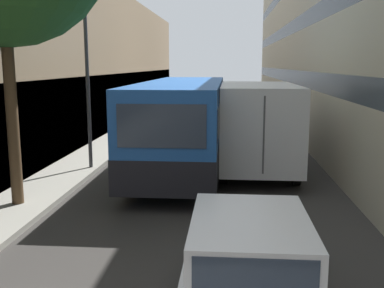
{
  "coord_description": "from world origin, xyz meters",
  "views": [
    {
      "loc": [
        0.82,
        -0.44,
        3.51
      ],
      "look_at": [
        -0.05,
        10.26,
        1.6
      ],
      "focal_mm": 42.0,
      "sensor_mm": 36.0,
      "label": 1
    }
  ],
  "objects_px": {
    "box_truck": "(256,123)",
    "bus": "(184,122)",
    "car_hatchback": "(250,278)",
    "panel_van": "(193,104)"
  },
  "relations": [
    {
      "from": "bus",
      "to": "box_truck",
      "type": "distance_m",
      "value": 2.47
    },
    {
      "from": "car_hatchback",
      "to": "box_truck",
      "type": "relative_size",
      "value": 0.56
    },
    {
      "from": "bus",
      "to": "box_truck",
      "type": "bearing_deg",
      "value": 3.43
    },
    {
      "from": "car_hatchback",
      "to": "bus",
      "type": "height_order",
      "value": "bus"
    },
    {
      "from": "car_hatchback",
      "to": "panel_van",
      "type": "height_order",
      "value": "panel_van"
    },
    {
      "from": "box_truck",
      "to": "panel_van",
      "type": "distance_m",
      "value": 12.6
    },
    {
      "from": "car_hatchback",
      "to": "bus",
      "type": "distance_m",
      "value": 9.83
    },
    {
      "from": "box_truck",
      "to": "bus",
      "type": "bearing_deg",
      "value": -176.57
    },
    {
      "from": "panel_van",
      "to": "car_hatchback",
      "type": "bearing_deg",
      "value": -83.63
    },
    {
      "from": "car_hatchback",
      "to": "panel_van",
      "type": "xyz_separation_m",
      "value": [
        -2.45,
        21.98,
        0.34
      ]
    }
  ]
}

